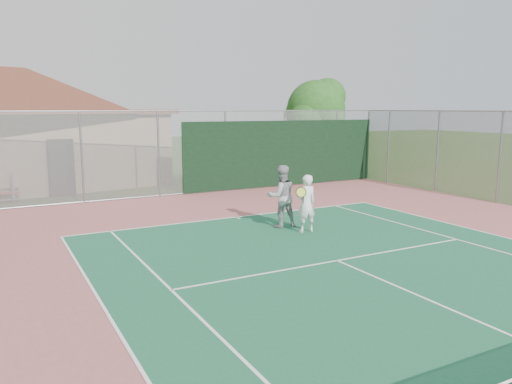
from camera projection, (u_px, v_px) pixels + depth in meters
back_fence at (228, 153)px, 21.75m from camera, size 20.08×0.11×3.53m
side_fence_right at (437, 152)px, 21.54m from camera, size 0.08×9.00×3.50m
tree at (317, 112)px, 26.86m from camera, size 3.74×3.54×5.21m
player_white_front at (306, 204)px, 14.47m from camera, size 0.90×0.70×1.69m
player_grey_back at (281, 197)px, 15.13m from camera, size 1.00×0.82×1.89m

